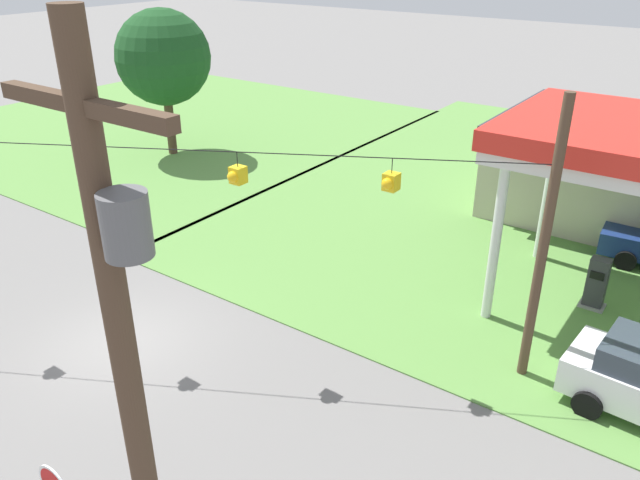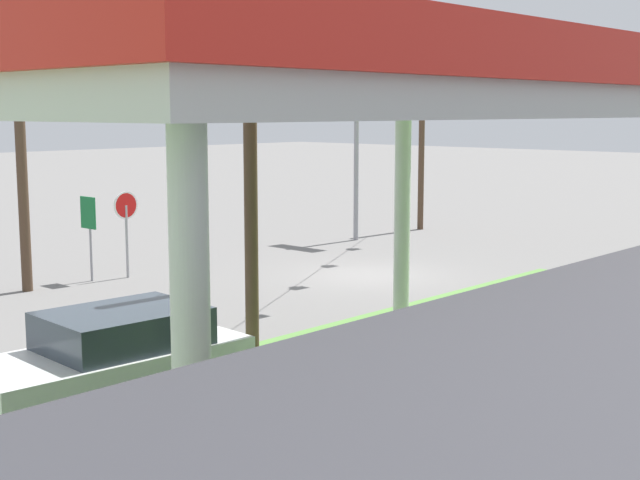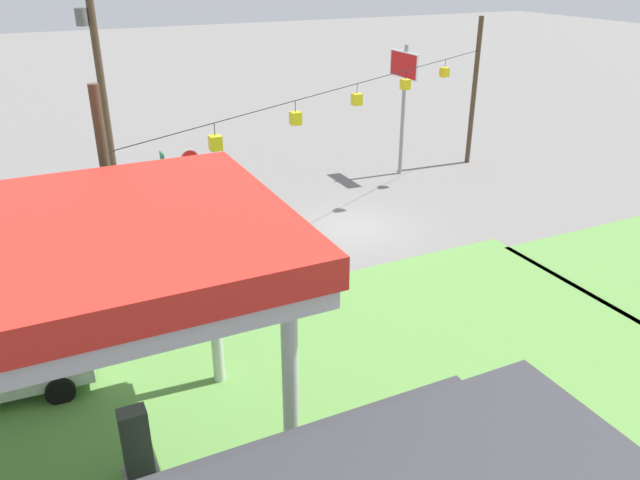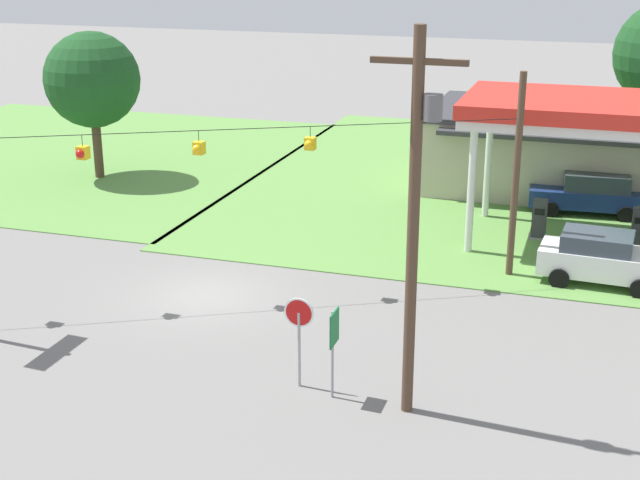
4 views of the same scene
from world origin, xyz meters
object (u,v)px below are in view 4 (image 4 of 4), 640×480
at_px(utility_pole_main, 416,208).
at_px(fuel_pump_near, 539,220).
at_px(gas_station_store, 596,152).
at_px(route_sign, 334,337).
at_px(gas_station_canopy, 600,113).
at_px(car_at_pumps_rear, 590,193).
at_px(tree_west_verge, 92,80).
at_px(fuel_pump_far, 639,229).
at_px(stop_sign_roadside, 299,323).
at_px(car_at_pumps_front, 602,258).

bearing_deg(utility_pole_main, fuel_pump_near, 82.39).
relative_size(gas_station_store, route_sign, 6.27).
height_order(gas_station_canopy, car_at_pumps_rear, gas_station_canopy).
bearing_deg(gas_station_canopy, tree_west_verge, 172.62).
height_order(gas_station_canopy, utility_pole_main, utility_pole_main).
height_order(fuel_pump_far, route_sign, route_sign).
bearing_deg(fuel_pump_near, stop_sign_roadside, -109.26).
height_order(fuel_pump_far, tree_west_verge, tree_west_verge).
distance_m(gas_station_canopy, gas_station_store, 8.57).
bearing_deg(utility_pole_main, fuel_pump_far, 68.90).
distance_m(gas_station_canopy, fuel_pump_far, 4.69).
relative_size(car_at_pumps_front, stop_sign_roadside, 1.72).
bearing_deg(route_sign, fuel_pump_near, 74.86).
xyz_separation_m(car_at_pumps_front, tree_west_verge, (-23.70, 7.12, 3.85)).
bearing_deg(route_sign, utility_pole_main, -1.23).
bearing_deg(utility_pole_main, car_at_pumps_rear, 78.76).
relative_size(gas_station_store, fuel_pump_near, 9.25).
relative_size(gas_station_canopy, utility_pole_main, 1.04).
bearing_deg(tree_west_verge, gas_station_canopy, -7.38).
height_order(gas_station_store, fuel_pump_near, gas_station_store).
xyz_separation_m(car_at_pumps_front, car_at_pumps_rear, (-0.63, 8.26, 0.01)).
relative_size(car_at_pumps_front, car_at_pumps_rear, 0.86).
relative_size(route_sign, utility_pole_main, 0.25).
xyz_separation_m(fuel_pump_near, stop_sign_roadside, (-4.96, -14.20, 1.04)).
bearing_deg(car_at_pumps_front, route_sign, -117.65).
bearing_deg(fuel_pump_far, car_at_pumps_rear, 114.67).
xyz_separation_m(gas_station_store, car_at_pumps_rear, (-0.02, -3.80, -0.92)).
distance_m(gas_station_canopy, car_at_pumps_front, 5.89).
xyz_separation_m(gas_station_canopy, utility_pole_main, (-3.78, -14.55, 0.20)).
xyz_separation_m(utility_pole_main, tree_west_verge, (-19.36, 17.55, -0.51)).
xyz_separation_m(fuel_pump_far, route_sign, (-7.60, -14.51, 0.94)).
bearing_deg(fuel_pump_near, gas_station_store, 77.26).
bearing_deg(gas_station_canopy, car_at_pumps_rear, 90.89).
height_order(car_at_pumps_front, tree_west_verge, tree_west_verge).
bearing_deg(route_sign, gas_station_canopy, 68.34).
height_order(gas_station_canopy, route_sign, gas_station_canopy).
bearing_deg(gas_station_canopy, stop_sign_roadside, -115.58).
bearing_deg(gas_station_canopy, fuel_pump_far, -0.05).
xyz_separation_m(gas_station_store, utility_pole_main, (-3.74, -22.50, 3.44)).
height_order(gas_station_store, stop_sign_roadside, gas_station_store).
bearing_deg(fuel_pump_far, car_at_pumps_front, -107.16).
distance_m(fuel_pump_near, route_sign, 15.06).
distance_m(stop_sign_roadside, tree_west_verge, 23.91).
height_order(gas_station_store, fuel_pump_far, gas_station_store).
relative_size(gas_station_canopy, fuel_pump_far, 6.05).
relative_size(car_at_pumps_front, utility_pole_main, 0.46).
height_order(gas_station_store, car_at_pumps_rear, gas_station_store).
bearing_deg(fuel_pump_far, fuel_pump_near, 180.00).
relative_size(fuel_pump_far, utility_pole_main, 0.17).
bearing_deg(gas_station_store, gas_station_canopy, -89.70).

